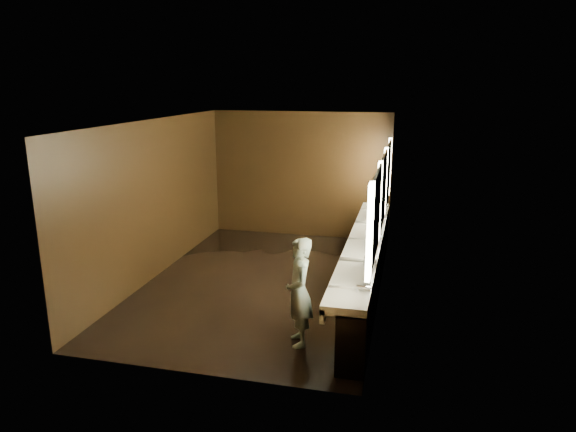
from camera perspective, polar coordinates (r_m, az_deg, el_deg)
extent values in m
plane|color=black|center=(9.12, -2.65, -7.37)|extent=(6.00, 6.00, 0.00)
cube|color=#2D2D2B|center=(8.47, -2.88, 10.46)|extent=(4.00, 6.00, 0.02)
cube|color=black|center=(11.54, 1.39, 4.60)|extent=(4.00, 0.02, 2.80)
cube|color=black|center=(5.99, -10.78, -5.34)|extent=(4.00, 0.02, 2.80)
cube|color=black|center=(9.43, -14.52, 1.84)|extent=(0.02, 6.00, 2.80)
cube|color=black|center=(8.37, 10.51, 0.45)|extent=(0.02, 6.00, 2.80)
cube|color=black|center=(8.67, 9.01, -5.86)|extent=(0.36, 5.40, 0.81)
cube|color=white|center=(8.54, 8.50, -3.02)|extent=(0.55, 5.40, 0.12)
cube|color=white|center=(8.58, 6.85, -3.42)|extent=(0.06, 5.40, 0.18)
cylinder|color=silver|center=(6.41, 8.40, -7.79)|extent=(0.18, 0.04, 0.04)
cylinder|color=silver|center=(7.44, 9.19, -4.60)|extent=(0.18, 0.04, 0.04)
cylinder|color=silver|center=(8.48, 9.78, -2.20)|extent=(0.18, 0.04, 0.04)
cylinder|color=silver|center=(9.54, 10.24, -0.32)|extent=(0.18, 0.04, 0.04)
cylinder|color=silver|center=(10.61, 10.60, 1.18)|extent=(0.18, 0.04, 0.04)
cube|color=#FEF8C7|center=(5.97, 9.07, -1.79)|extent=(0.06, 0.22, 1.15)
cube|color=white|center=(6.74, 9.75, 0.09)|extent=(0.03, 1.32, 1.15)
cube|color=#FEF8C7|center=(7.51, 10.06, 1.59)|extent=(0.06, 0.23, 1.15)
cube|color=white|center=(8.29, 10.52, 2.80)|extent=(0.03, 1.32, 1.15)
cube|color=#FEF8C7|center=(9.08, 10.71, 3.82)|extent=(0.06, 0.23, 1.15)
cube|color=white|center=(9.86, 11.05, 4.66)|extent=(0.03, 1.32, 1.15)
cube|color=#FEF8C7|center=(10.65, 11.18, 5.38)|extent=(0.06, 0.22, 1.15)
imported|color=#95D6DF|center=(6.83, 1.27, -8.45)|extent=(0.52, 0.63, 1.48)
cylinder|color=black|center=(8.31, 7.01, -7.69)|extent=(0.43, 0.43, 0.55)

